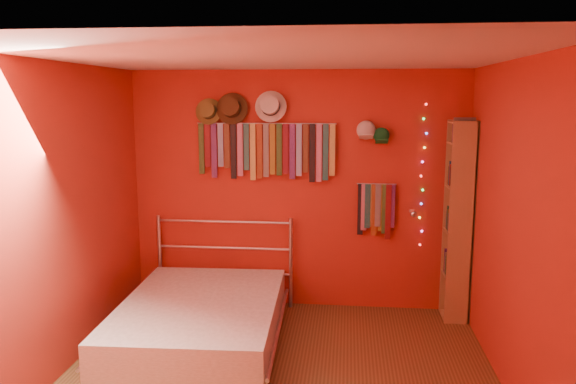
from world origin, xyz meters
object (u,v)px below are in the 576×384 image
(bed, at_px, (201,321))
(reading_lamp, at_px, (413,213))
(tie_rack, at_px, (267,149))
(bookshelf, at_px, (462,220))

(bed, bearing_deg, reading_lamp, 22.55)
(bed, bearing_deg, tie_rack, 64.05)
(tie_rack, xyz_separation_m, reading_lamp, (1.49, -0.16, -0.62))
(bookshelf, distance_m, bed, 2.71)
(reading_lamp, xyz_separation_m, bookshelf, (0.48, 0.00, -0.06))
(reading_lamp, height_order, bed, reading_lamp)
(tie_rack, bearing_deg, reading_lamp, -5.97)
(tie_rack, relative_size, bookshelf, 0.72)
(reading_lamp, xyz_separation_m, bed, (-1.95, -0.89, -0.85))
(bed, bearing_deg, bookshelf, 18.18)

